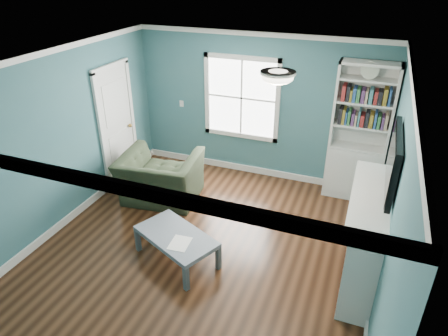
% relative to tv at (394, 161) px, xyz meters
% --- Properties ---
extents(floor, '(5.00, 5.00, 0.00)m').
position_rel_tv_xyz_m(floor, '(-2.20, -0.20, -1.72)').
color(floor, black).
rests_on(floor, ground).
extents(room_walls, '(5.00, 5.00, 5.00)m').
position_rel_tv_xyz_m(room_walls, '(-2.20, -0.20, -0.14)').
color(room_walls, '#30616D').
rests_on(room_walls, ground).
extents(trim, '(4.50, 5.00, 2.60)m').
position_rel_tv_xyz_m(trim, '(-2.20, -0.20, -0.49)').
color(trim, white).
rests_on(trim, ground).
extents(window, '(1.40, 0.06, 1.50)m').
position_rel_tv_xyz_m(window, '(-2.50, 2.29, -0.27)').
color(window, white).
rests_on(window, room_walls).
extents(bookshelf, '(0.90, 0.35, 2.31)m').
position_rel_tv_xyz_m(bookshelf, '(-0.43, 2.10, -0.80)').
color(bookshelf, silver).
rests_on(bookshelf, ground).
extents(fireplace, '(0.44, 1.58, 1.30)m').
position_rel_tv_xyz_m(fireplace, '(-0.12, 0.00, -1.09)').
color(fireplace, black).
rests_on(fireplace, ground).
extents(tv, '(0.06, 1.10, 0.65)m').
position_rel_tv_xyz_m(tv, '(0.00, 0.00, 0.00)').
color(tv, black).
rests_on(tv, fireplace).
extents(door, '(0.12, 0.98, 2.17)m').
position_rel_tv_xyz_m(door, '(-4.42, 1.20, -0.65)').
color(door, silver).
rests_on(door, ground).
extents(ceiling_fixture, '(0.38, 0.38, 0.15)m').
position_rel_tv_xyz_m(ceiling_fixture, '(-1.30, -0.10, 0.82)').
color(ceiling_fixture, white).
rests_on(ceiling_fixture, room_walls).
extents(light_switch, '(0.08, 0.01, 0.12)m').
position_rel_tv_xyz_m(light_switch, '(-3.70, 2.28, -0.52)').
color(light_switch, white).
rests_on(light_switch, room_walls).
extents(recliner, '(1.34, 0.96, 1.09)m').
position_rel_tv_xyz_m(recliner, '(-3.40, 0.82, -1.18)').
color(recliner, '#232C1C').
rests_on(recliner, ground).
extents(coffee_table, '(1.27, 1.02, 0.41)m').
position_rel_tv_xyz_m(coffee_table, '(-2.45, -0.47, -1.37)').
color(coffee_table, '#485156').
rests_on(coffee_table, ground).
extents(paper_sheet, '(0.27, 0.33, 0.00)m').
position_rel_tv_xyz_m(paper_sheet, '(-2.32, -0.61, -1.32)').
color(paper_sheet, white).
rests_on(paper_sheet, coffee_table).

